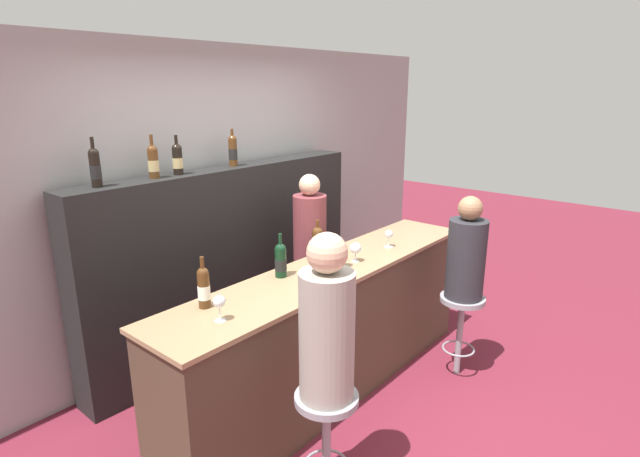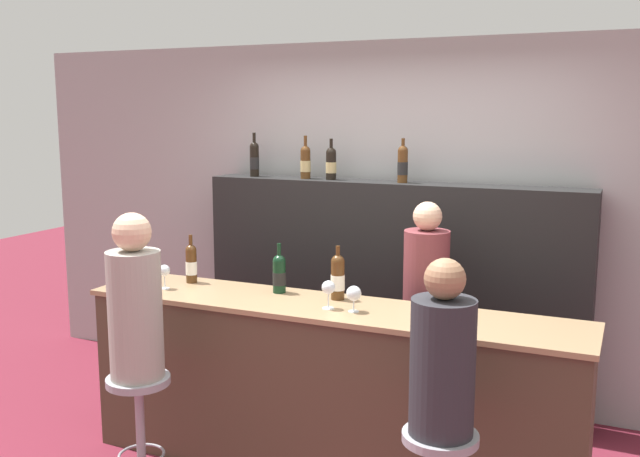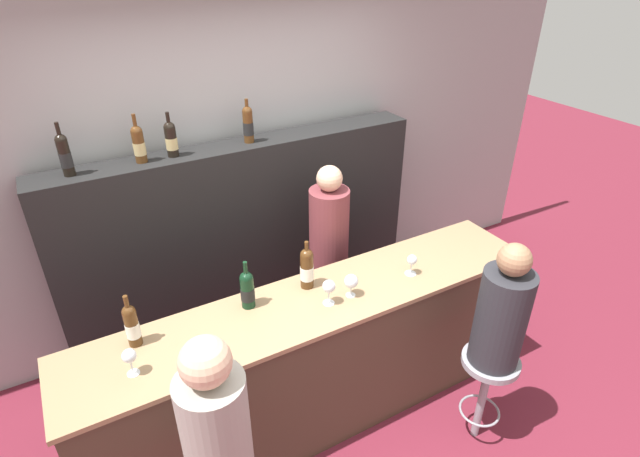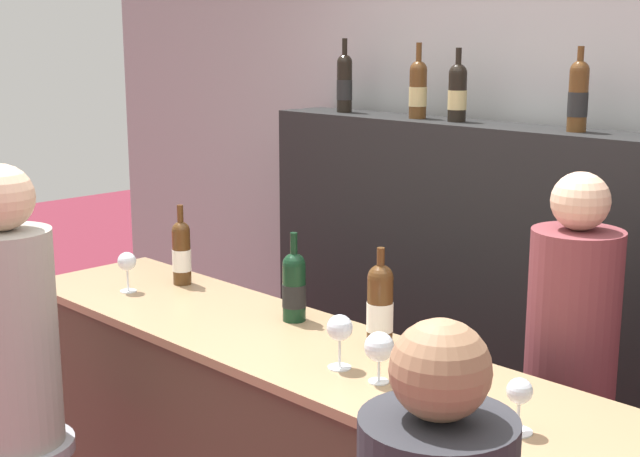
% 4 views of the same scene
% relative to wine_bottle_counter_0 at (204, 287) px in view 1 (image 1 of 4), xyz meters
% --- Properties ---
extents(ground_plane, '(16.00, 16.00, 0.00)m').
position_rel_wine_bottle_counter_0_xyz_m(ground_plane, '(1.01, -0.41, -1.14)').
color(ground_plane, maroon).
extents(wall_back, '(6.40, 0.05, 2.60)m').
position_rel_wine_bottle_counter_0_xyz_m(wall_back, '(1.01, 1.21, 0.16)').
color(wall_back, '#9E9E9E').
rests_on(wall_back, ground_plane).
extents(bar_counter, '(2.93, 0.56, 1.01)m').
position_rel_wine_bottle_counter_0_xyz_m(bar_counter, '(1.01, -0.14, -0.63)').
color(bar_counter, '#473828').
rests_on(bar_counter, ground_plane).
extents(back_bar_cabinet, '(2.75, 0.28, 1.61)m').
position_rel_wine_bottle_counter_0_xyz_m(back_bar_cabinet, '(1.01, 0.98, -0.33)').
color(back_bar_cabinet, black).
rests_on(back_bar_cabinet, ground_plane).
extents(wine_bottle_counter_0, '(0.07, 0.07, 0.31)m').
position_rel_wine_bottle_counter_0_xyz_m(wine_bottle_counter_0, '(0.00, 0.00, 0.00)').
color(wine_bottle_counter_0, '#4C2D14').
rests_on(wine_bottle_counter_0, bar_counter).
extents(wine_bottle_counter_1, '(0.08, 0.08, 0.30)m').
position_rel_wine_bottle_counter_0_xyz_m(wine_bottle_counter_1, '(0.63, 0.00, -0.01)').
color(wine_bottle_counter_1, black).
rests_on(wine_bottle_counter_1, bar_counter).
extents(wine_bottle_counter_2, '(0.08, 0.08, 0.32)m').
position_rel_wine_bottle_counter_0_xyz_m(wine_bottle_counter_2, '(1.02, -0.00, 0.01)').
color(wine_bottle_counter_2, '#4C2D14').
rests_on(wine_bottle_counter_2, bar_counter).
extents(wine_bottle_backbar_0, '(0.07, 0.07, 0.33)m').
position_rel_wine_bottle_counter_0_xyz_m(wine_bottle_backbar_0, '(-0.08, 0.98, 0.61)').
color(wine_bottle_backbar_0, black).
rests_on(wine_bottle_backbar_0, back_bar_cabinet).
extents(wine_bottle_backbar_1, '(0.08, 0.08, 0.31)m').
position_rel_wine_bottle_counter_0_xyz_m(wine_bottle_backbar_1, '(0.35, 0.98, 0.60)').
color(wine_bottle_backbar_1, '#4C2D14').
rests_on(wine_bottle_backbar_1, back_bar_cabinet).
extents(wine_bottle_backbar_2, '(0.08, 0.08, 0.30)m').
position_rel_wine_bottle_counter_0_xyz_m(wine_bottle_backbar_2, '(0.55, 0.98, 0.59)').
color(wine_bottle_backbar_2, black).
rests_on(wine_bottle_backbar_2, back_bar_cabinet).
extents(wine_bottle_backbar_3, '(0.07, 0.07, 0.31)m').
position_rel_wine_bottle_counter_0_xyz_m(wine_bottle_backbar_3, '(1.09, 0.98, 0.60)').
color(wine_bottle_backbar_3, '#4C2D14').
rests_on(wine_bottle_backbar_3, back_bar_cabinet).
extents(wine_glass_0, '(0.07, 0.07, 0.15)m').
position_rel_wine_bottle_counter_0_xyz_m(wine_glass_0, '(-0.06, -0.21, -0.02)').
color(wine_glass_0, silver).
rests_on(wine_glass_0, bar_counter).
extents(wine_glass_1, '(0.08, 0.08, 0.16)m').
position_rel_wine_bottle_counter_0_xyz_m(wine_glass_1, '(1.05, -0.21, -0.01)').
color(wine_glass_1, silver).
rests_on(wine_glass_1, bar_counter).
extents(wine_glass_2, '(0.08, 0.08, 0.15)m').
position_rel_wine_bottle_counter_0_xyz_m(wine_glass_2, '(1.20, -0.21, -0.03)').
color(wine_glass_2, silver).
rests_on(wine_glass_2, bar_counter).
extents(wine_glass_3, '(0.07, 0.07, 0.14)m').
position_rel_wine_bottle_counter_0_xyz_m(wine_glass_3, '(1.65, -0.21, -0.03)').
color(wine_glass_3, silver).
rests_on(wine_glass_3, bar_counter).
extents(bar_stool_left, '(0.35, 0.35, 0.67)m').
position_rel_wine_bottle_counter_0_xyz_m(bar_stool_left, '(0.17, -0.78, -0.62)').
color(bar_stool_left, gray).
rests_on(bar_stool_left, ground_plane).
extents(guest_seated_left, '(0.29, 0.29, 0.90)m').
position_rel_wine_bottle_counter_0_xyz_m(guest_seated_left, '(0.17, -0.78, -0.06)').
color(guest_seated_left, gray).
rests_on(guest_seated_left, bar_stool_left).
extents(bar_stool_right, '(0.35, 0.35, 0.67)m').
position_rel_wine_bottle_counter_0_xyz_m(bar_stool_right, '(1.84, -0.78, -0.62)').
color(bar_stool_right, gray).
rests_on(bar_stool_right, ground_plane).
extents(guest_seated_right, '(0.29, 0.29, 0.80)m').
position_rel_wine_bottle_counter_0_xyz_m(guest_seated_right, '(1.84, -0.78, -0.11)').
color(guest_seated_right, '#28282D').
rests_on(guest_seated_right, bar_stool_right).
extents(bartender, '(0.28, 0.28, 1.56)m').
position_rel_wine_bottle_counter_0_xyz_m(bartender, '(1.43, 0.43, -0.41)').
color(bartender, brown).
rests_on(bartender, ground_plane).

